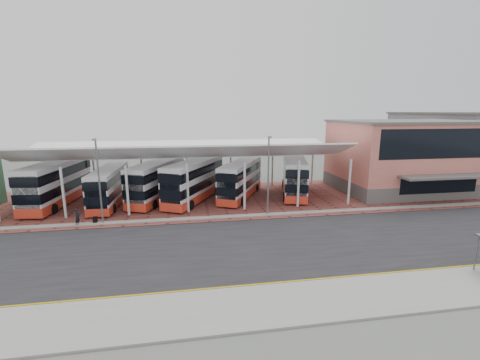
% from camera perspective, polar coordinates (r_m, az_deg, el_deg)
% --- Properties ---
extents(ground, '(140.00, 140.00, 0.00)m').
position_cam_1_polar(ground, '(27.02, 4.06, -10.62)').
color(ground, '#51544F').
extents(road, '(120.00, 14.00, 0.02)m').
position_cam_1_polar(road, '(26.12, 4.58, -11.43)').
color(road, black).
rests_on(road, ground).
extents(forecourt, '(72.00, 16.00, 0.06)m').
position_cam_1_polar(forecourt, '(39.43, 2.52, -3.16)').
color(forecourt, brown).
rests_on(forecourt, ground).
extents(sidewalk, '(120.00, 4.00, 0.14)m').
position_cam_1_polar(sidewalk, '(19.33, 10.66, -20.54)').
color(sidewalk, gray).
rests_on(sidewalk, ground).
extents(north_kerb, '(120.00, 0.80, 0.14)m').
position_cam_1_polar(north_kerb, '(32.66, 1.53, -6.36)').
color(north_kerb, gray).
rests_on(north_kerb, ground).
extents(yellow_line_near, '(120.00, 0.12, 0.01)m').
position_cam_1_polar(yellow_line_near, '(20.97, 8.71, -17.81)').
color(yellow_line_near, '#C19901').
rests_on(yellow_line_near, road).
extents(yellow_line_far, '(120.00, 0.12, 0.01)m').
position_cam_1_polar(yellow_line_far, '(21.21, 8.45, -17.42)').
color(yellow_line_far, '#C19901').
rests_on(yellow_line_far, road).
extents(canopy, '(37.00, 11.63, 7.07)m').
position_cam_1_polar(canopy, '(38.42, -9.50, 5.05)').
color(canopy, silver).
rests_on(canopy, ground).
extents(terminal, '(18.40, 14.40, 9.25)m').
position_cam_1_polar(terminal, '(48.19, 27.63, 3.89)').
color(terminal, '#575452').
rests_on(terminal, ground).
extents(lamp_west, '(0.16, 0.90, 8.07)m').
position_cam_1_polar(lamp_west, '(32.11, -23.80, 0.19)').
color(lamp_west, slate).
rests_on(lamp_west, ground).
extents(lamp_east, '(0.16, 0.90, 8.07)m').
position_cam_1_polar(lamp_east, '(32.07, 5.06, 1.18)').
color(lamp_east, slate).
rests_on(lamp_east, ground).
extents(bus_0, '(4.15, 12.02, 4.85)m').
position_cam_1_polar(bus_0, '(41.67, -29.71, -0.49)').
color(bus_0, silver).
rests_on(bus_0, forecourt).
extents(bus_1, '(2.77, 10.13, 4.15)m').
position_cam_1_polar(bus_1, '(38.86, -22.21, -1.13)').
color(bus_1, silver).
rests_on(bus_1, forecourt).
extents(bus_2, '(6.28, 11.22, 4.55)m').
position_cam_1_polar(bus_2, '(39.14, -14.51, -0.21)').
color(bus_2, silver).
rests_on(bus_2, forecourt).
extents(bus_3, '(7.61, 11.34, 4.71)m').
position_cam_1_polar(bus_3, '(38.16, -8.10, -0.13)').
color(bus_3, silver).
rests_on(bus_3, forecourt).
extents(bus_4, '(6.94, 10.53, 4.35)m').
position_cam_1_polar(bus_4, '(39.18, 0.12, 0.05)').
color(bus_4, silver).
rests_on(bus_4, forecourt).
extents(bus_5, '(5.51, 11.44, 4.60)m').
position_cam_1_polar(bus_5, '(41.31, 9.61, 0.68)').
color(bus_5, silver).
rests_on(bus_5, forecourt).
extents(pedestrian, '(0.51, 0.66, 1.61)m').
position_cam_1_polar(pedestrian, '(33.32, -26.92, -5.91)').
color(pedestrian, black).
rests_on(pedestrian, forecourt).
extents(suitcase, '(0.37, 0.26, 0.63)m').
position_cam_1_polar(suitcase, '(33.44, -24.35, -6.48)').
color(suitcase, black).
rests_on(suitcase, forecourt).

